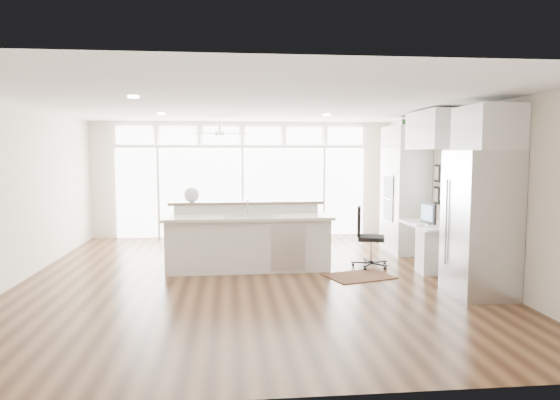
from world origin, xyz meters
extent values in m
cube|color=#3A2212|center=(0.00, 0.00, -0.01)|extent=(7.00, 8.00, 0.02)
cube|color=white|center=(0.00, 0.00, 2.70)|extent=(7.00, 8.00, 0.02)
cube|color=beige|center=(0.00, 4.00, 1.35)|extent=(7.00, 0.04, 2.70)
cube|color=beige|center=(0.00, -4.00, 1.35)|extent=(7.00, 0.04, 2.70)
cube|color=beige|center=(-3.50, 0.00, 1.35)|extent=(0.04, 8.00, 2.70)
cube|color=beige|center=(3.50, 0.00, 1.35)|extent=(0.04, 8.00, 2.70)
cube|color=white|center=(0.00, 3.94, 1.05)|extent=(5.80, 0.06, 2.08)
cube|color=white|center=(0.00, 3.94, 2.38)|extent=(5.90, 0.06, 0.40)
cube|color=silver|center=(3.46, 0.30, 1.55)|extent=(0.04, 0.85, 0.85)
cube|color=silver|center=(-0.50, 2.80, 2.48)|extent=(1.16, 1.16, 0.32)
cube|color=silver|center=(0.00, 0.20, 2.68)|extent=(3.40, 3.00, 0.02)
cube|color=white|center=(3.17, 1.80, 1.25)|extent=(0.64, 1.20, 2.50)
cube|color=white|center=(3.13, 0.30, 0.38)|extent=(0.72, 1.30, 0.76)
cube|color=white|center=(3.17, 0.30, 2.35)|extent=(0.64, 1.30, 0.64)
cube|color=silver|center=(3.11, -1.35, 1.00)|extent=(0.76, 0.90, 2.00)
cube|color=white|center=(3.17, -1.35, 2.30)|extent=(0.64, 0.90, 0.60)
cube|color=black|center=(3.46, 0.92, 1.40)|extent=(0.06, 0.22, 0.80)
cube|color=white|center=(-0.01, 0.49, 0.56)|extent=(2.83, 1.10, 1.12)
cube|color=#331B10|center=(1.74, -0.17, 0.01)|extent=(1.16, 0.98, 0.01)
cube|color=black|center=(2.11, 0.47, 0.52)|extent=(0.65, 0.63, 1.03)
sphere|color=silver|center=(-0.96, 0.88, 1.25)|extent=(0.29, 0.29, 0.26)
cube|color=black|center=(3.05, 0.30, 0.95)|extent=(0.13, 0.47, 0.39)
cube|color=white|center=(2.88, 0.30, 0.77)|extent=(0.16, 0.34, 0.02)
imported|color=#285223|center=(3.17, 1.80, 2.62)|extent=(0.30, 0.33, 0.24)
camera|label=1|loc=(-0.32, -7.81, 1.95)|focal=32.00mm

